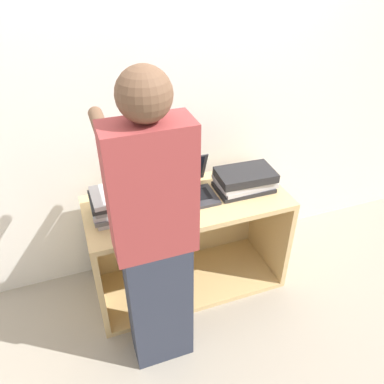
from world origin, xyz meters
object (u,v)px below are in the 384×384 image
(laptop_open, at_px, (185,190))
(laptop_stack_right, at_px, (245,180))
(laptop_stack_left, at_px, (124,202))
(person, at_px, (154,240))

(laptop_open, bearing_deg, laptop_stack_right, -7.38)
(laptop_stack_left, height_order, person, person)
(laptop_open, relative_size, laptop_stack_right, 0.95)
(laptop_stack_left, relative_size, person, 0.23)
(laptop_stack_right, distance_m, person, 0.87)
(laptop_open, distance_m, laptop_stack_right, 0.41)
(laptop_stack_left, bearing_deg, laptop_open, 7.31)
(laptop_open, xyz_separation_m, laptop_stack_right, (0.40, -0.05, 0.02))
(laptop_open, distance_m, laptop_stack_left, 0.41)
(laptop_open, height_order, laptop_stack_right, laptop_open)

